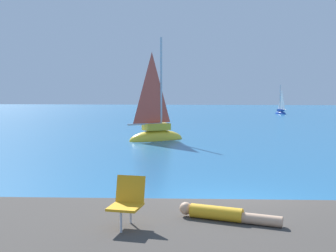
{
  "coord_description": "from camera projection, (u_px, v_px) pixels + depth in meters",
  "views": [
    {
      "loc": [
        -0.47,
        -10.05,
        2.8
      ],
      "look_at": [
        -2.46,
        10.63,
        1.08
      ],
      "focal_mm": 44.31,
      "sensor_mm": 36.0,
      "label": 1
    }
  ],
  "objects": [
    {
      "name": "sailboat_near",
      "position": [
        156.0,
        134.0,
        24.05
      ],
      "size": [
        3.47,
        2.93,
        6.52
      ],
      "rotation": [
        0.0,
        0.0,
        0.61
      ],
      "color": "yellow",
      "rests_on": "ground"
    },
    {
      "name": "person_sunbather",
      "position": [
        224.0,
        214.0,
        7.0
      ],
      "size": [
        1.72,
        0.67,
        0.25
      ],
      "rotation": [
        0.0,
        0.0,
        5.99
      ],
      "color": "gold",
      "rests_on": "shore_ledge"
    },
    {
      "name": "beach_chair",
      "position": [
        128.0,
        199.0,
        6.7
      ],
      "size": [
        0.56,
        0.66,
        0.8
      ],
      "rotation": [
        0.0,
        0.0,
        4.57
      ],
      "color": "orange",
      "rests_on": "shore_ledge"
    },
    {
      "name": "ground_plane",
      "position": [
        226.0,
        206.0,
        10.15
      ],
      "size": [
        160.0,
        160.0,
        0.0
      ],
      "primitive_type": "plane",
      "color": "#236093"
    },
    {
      "name": "boulder_seaward",
      "position": [
        190.0,
        223.0,
        8.87
      ],
      "size": [
        1.1,
        1.22,
        0.68
      ],
      "primitive_type": "cube",
      "rotation": [
        -0.11,
        0.09,
        1.15
      ],
      "color": "#443A39",
      "rests_on": "ground"
    },
    {
      "name": "boulder_inland",
      "position": [
        311.0,
        229.0,
        8.46
      ],
      "size": [
        1.14,
        0.92,
        0.73
      ],
      "primitive_type": "cube",
      "rotation": [
        -0.06,
        -0.16,
        0.15
      ],
      "color": "#3C3D31",
      "rests_on": "ground"
    },
    {
      "name": "sailboat_far",
      "position": [
        281.0,
        112.0,
        52.37
      ],
      "size": [
        1.55,
        2.24,
        4.06
      ],
      "rotation": [
        0.0,
        0.0,
        2.0
      ],
      "color": "#193D99",
      "rests_on": "ground"
    }
  ]
}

